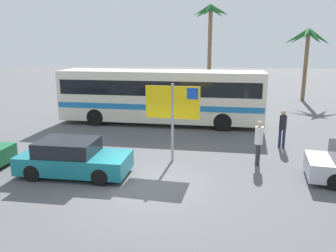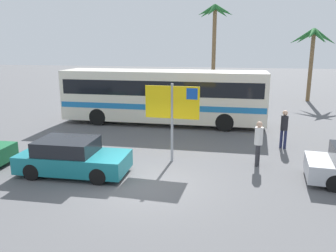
{
  "view_description": "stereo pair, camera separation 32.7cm",
  "coord_description": "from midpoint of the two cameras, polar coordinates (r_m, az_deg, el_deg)",
  "views": [
    {
      "loc": [
        2.54,
        -10.71,
        4.73
      ],
      "look_at": [
        0.13,
        3.3,
        1.3
      ],
      "focal_mm": 36.7,
      "sensor_mm": 36.0,
      "label": 1
    },
    {
      "loc": [
        2.86,
        -10.65,
        4.73
      ],
      "look_at": [
        0.13,
        3.3,
        1.3
      ],
      "focal_mm": 36.7,
      "sensor_mm": 36.0,
      "label": 2
    }
  ],
  "objects": [
    {
      "name": "ferry_sign",
      "position": [
        13.66,
        1.57,
        3.43
      ],
      "size": [
        2.2,
        0.17,
        3.2
      ],
      "rotation": [
        0.0,
        0.0,
        -0.05
      ],
      "color": "gray",
      "rests_on": "ground"
    },
    {
      "name": "palm_tree_inland",
      "position": [
        30.95,
        23.24,
        12.6
      ],
      "size": [
        3.82,
        3.67,
        5.94
      ],
      "color": "brown",
      "rests_on": "ground"
    },
    {
      "name": "pedestrian_near_sign",
      "position": [
        13.9,
        15.46,
        -2.2
      ],
      "size": [
        0.32,
        0.32,
        1.8
      ],
      "rotation": [
        0.0,
        0.0,
        2.78
      ],
      "color": "#2D2D33",
      "rests_on": "ground"
    },
    {
      "name": "ground",
      "position": [
        11.98,
        -2.9,
        -9.69
      ],
      "size": [
        120.0,
        120.0,
        0.0
      ],
      "primitive_type": "plane",
      "color": "#565659"
    },
    {
      "name": "bus_front_coach",
      "position": [
        20.46,
        -0.37,
        5.29
      ],
      "size": [
        11.94,
        2.57,
        3.17
      ],
      "color": "silver",
      "rests_on": "ground"
    },
    {
      "name": "pedestrian_by_bus",
      "position": [
        16.58,
        19.28,
        -0.0
      ],
      "size": [
        0.32,
        0.32,
        1.78
      ],
      "rotation": [
        0.0,
        0.0,
        1.13
      ],
      "color": "#1E2347",
      "rests_on": "ground"
    },
    {
      "name": "car_teal",
      "position": [
        13.13,
        -14.94,
        -5.07
      ],
      "size": [
        4.02,
        1.86,
        1.32
      ],
      "rotation": [
        0.0,
        0.0,
        0.02
      ],
      "color": "#19757F",
      "rests_on": "ground"
    },
    {
      "name": "palm_tree_seaside",
      "position": [
        29.1,
        8.12,
        16.55
      ],
      "size": [
        3.0,
        3.05,
        7.78
      ],
      "color": "brown",
      "rests_on": "ground"
    }
  ]
}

